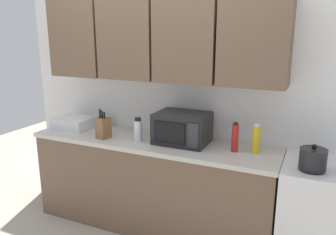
{
  "coord_description": "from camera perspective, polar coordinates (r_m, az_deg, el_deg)",
  "views": [
    {
      "loc": [
        1.39,
        -2.99,
        1.89
      ],
      "look_at": [
        0.14,
        -0.25,
        1.12
      ],
      "focal_mm": 35.7,
      "sensor_mm": 36.0,
      "label": 1
    }
  ],
  "objects": [
    {
      "name": "wall_back_with_cabinets",
      "position": [
        3.25,
        -0.95,
        8.8
      ],
      "size": [
        3.25,
        0.38,
        2.6
      ],
      "color": "white",
      "rests_on": "ground_plane"
    },
    {
      "name": "counter_run",
      "position": [
        3.35,
        -2.61,
        -11.11
      ],
      "size": [
        2.38,
        0.63,
        0.9
      ],
      "color": "brown",
      "rests_on": "ground_plane"
    },
    {
      "name": "stove_range",
      "position": [
        3.03,
        25.85,
        -15.49
      ],
      "size": [
        0.76,
        0.64,
        0.91
      ],
      "color": "silver",
      "rests_on": "ground_plane"
    },
    {
      "name": "kettle",
      "position": [
        2.68,
        23.5,
        -6.48
      ],
      "size": [
        0.19,
        0.19,
        0.19
      ],
      "color": "black",
      "rests_on": "stove_range"
    },
    {
      "name": "microwave",
      "position": [
        3.05,
        2.44,
        -1.8
      ],
      "size": [
        0.48,
        0.37,
        0.28
      ],
      "color": "black",
      "rests_on": "counter_run"
    },
    {
      "name": "dish_rack",
      "position": [
        3.67,
        -15.82,
        -0.88
      ],
      "size": [
        0.38,
        0.3,
        0.12
      ],
      "primitive_type": "cube",
      "color": "silver",
      "rests_on": "counter_run"
    },
    {
      "name": "knife_block",
      "position": [
        3.26,
        -10.97,
        -1.69
      ],
      "size": [
        0.12,
        0.14,
        0.28
      ],
      "color": "brown",
      "rests_on": "counter_run"
    },
    {
      "name": "bottle_clear_tall",
      "position": [
        3.12,
        -5.14,
        -2.13
      ],
      "size": [
        0.08,
        0.08,
        0.22
      ],
      "color": "silver",
      "rests_on": "counter_run"
    },
    {
      "name": "bottle_yellow_mustard",
      "position": [
        2.89,
        14.83,
        -3.63
      ],
      "size": [
        0.07,
        0.07,
        0.26
      ],
      "color": "gold",
      "rests_on": "counter_run"
    },
    {
      "name": "bottle_white_jar",
      "position": [
        3.66,
        -10.25,
        -0.53
      ],
      "size": [
        0.08,
        0.08,
        0.14
      ],
      "color": "white",
      "rests_on": "counter_run"
    },
    {
      "name": "bottle_red_sauce",
      "position": [
        2.89,
        11.36,
        -3.39
      ],
      "size": [
        0.06,
        0.06,
        0.26
      ],
      "color": "red",
      "rests_on": "counter_run"
    }
  ]
}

